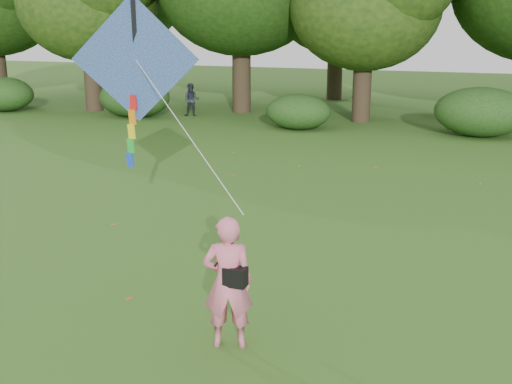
% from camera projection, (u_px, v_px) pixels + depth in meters
% --- Properties ---
extents(ground, '(100.00, 100.00, 0.00)m').
position_uv_depth(ground, '(226.00, 326.00, 9.35)').
color(ground, '#265114').
rests_on(ground, ground).
extents(man_kite_flyer, '(0.78, 0.64, 1.85)m').
position_uv_depth(man_kite_flyer, '(228.00, 282.00, 8.57)').
color(man_kite_flyer, '#E26A85').
rests_on(man_kite_flyer, ground).
extents(bystander_left, '(0.85, 0.74, 1.51)m').
position_uv_depth(bystander_left, '(192.00, 100.00, 29.49)').
color(bystander_left, '#262932').
rests_on(bystander_left, ground).
extents(crossbody_bag, '(0.43, 0.20, 0.72)m').
position_uv_depth(crossbody_bag, '(235.00, 276.00, 8.48)').
color(crossbody_bag, black).
rests_on(crossbody_bag, ground).
extents(flying_kite, '(3.97, 2.86, 2.99)m').
position_uv_depth(flying_kite, '(136.00, 63.00, 10.95)').
color(flying_kite, '#285DAF').
rests_on(flying_kite, ground).
extents(shrub_band, '(39.15, 3.22, 1.88)m').
position_uv_depth(shrub_band, '(381.00, 110.00, 25.32)').
color(shrub_band, '#264919').
rests_on(shrub_band, ground).
extents(fallen_leaves, '(8.01, 15.42, 0.01)m').
position_uv_depth(fallen_leaves, '(269.00, 220.00, 14.32)').
color(fallen_leaves, brown).
rests_on(fallen_leaves, ground).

